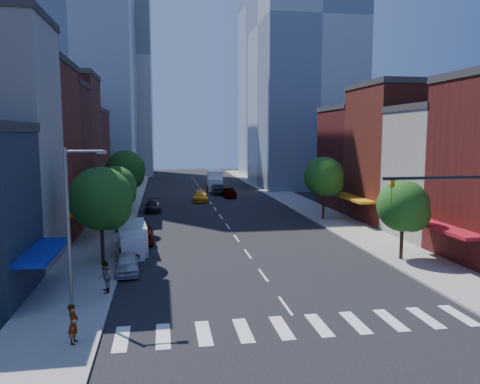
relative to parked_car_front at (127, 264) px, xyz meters
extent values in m
plane|color=black|center=(9.50, -8.05, -0.71)|extent=(220.00, 220.00, 0.00)
cube|color=gray|center=(-3.00, 31.95, -0.64)|extent=(5.00, 120.00, 0.15)
cube|color=gray|center=(22.00, 31.95, -0.64)|extent=(5.00, 120.00, 0.15)
cube|color=silver|center=(9.50, -11.05, -0.71)|extent=(19.00, 3.00, 0.01)
cube|color=maroon|center=(-11.50, 12.45, 7.29)|extent=(12.00, 9.00, 16.00)
cube|color=#4C1313|center=(-11.50, 20.95, 6.79)|extent=(12.00, 8.00, 15.00)
cube|color=maroon|center=(-11.50, 29.45, 7.79)|extent=(12.00, 9.00, 17.00)
cube|color=#4C1313|center=(-11.50, 38.95, 5.79)|extent=(12.00, 10.00, 13.00)
cube|color=silver|center=(30.50, 6.95, 5.29)|extent=(12.00, 8.00, 12.00)
cube|color=maroon|center=(30.50, 15.95, 6.79)|extent=(12.00, 10.00, 15.00)
cube|color=#4C1313|center=(30.50, 25.95, 5.79)|extent=(12.00, 10.00, 13.00)
cube|color=#8C99A8|center=(-12.50, 61.95, 34.29)|extent=(20.00, 22.00, 70.00)
cube|color=#9EA5AD|center=(29.50, 53.95, 29.29)|extent=(18.00, 20.00, 60.00)
cube|color=#8C99A8|center=(33.50, 76.95, 39.29)|extent=(22.00, 22.00, 80.00)
cube|color=#9EA5AD|center=(-8.50, 86.95, 27.29)|extent=(18.00, 18.00, 56.00)
cylinder|color=black|center=(16.50, -12.55, 7.04)|extent=(7.00, 0.16, 0.16)
imported|color=gold|center=(13.50, -12.55, 6.44)|extent=(0.22, 0.18, 1.10)
cylinder|color=slate|center=(-2.50, -7.05, 3.94)|extent=(0.20, 0.20, 9.00)
cylinder|color=slate|center=(-1.50, -7.05, 8.24)|extent=(2.00, 0.14, 0.14)
cube|color=slate|center=(-0.60, -7.05, 8.19)|extent=(0.50, 0.25, 0.18)
cylinder|color=black|center=(-2.00, 2.95, 1.40)|extent=(0.28, 0.28, 3.92)
sphere|color=#1A4112|center=(-2.00, 2.95, 4.34)|extent=(4.80, 4.80, 4.80)
sphere|color=#1A4112|center=(-1.40, 2.65, 3.64)|extent=(3.36, 3.36, 3.36)
cylinder|color=black|center=(-2.00, 13.95, 1.26)|extent=(0.28, 0.28, 3.64)
sphere|color=#1A4112|center=(-2.00, 13.95, 3.99)|extent=(4.20, 4.20, 4.20)
sphere|color=#1A4112|center=(-1.40, 13.65, 3.34)|extent=(2.94, 2.94, 2.94)
cylinder|color=black|center=(-2.00, 27.95, 1.54)|extent=(0.28, 0.28, 4.20)
sphere|color=#1A4112|center=(-2.00, 27.95, 4.69)|extent=(5.00, 5.00, 5.00)
sphere|color=#1A4112|center=(-1.40, 27.65, 3.94)|extent=(3.50, 3.50, 3.50)
cylinder|color=black|center=(21.00, -0.05, 1.12)|extent=(0.28, 0.28, 3.36)
sphere|color=#1A4112|center=(21.00, -0.05, 3.64)|extent=(4.00, 4.00, 4.00)
sphere|color=#1A4112|center=(21.60, -0.35, 3.04)|extent=(2.80, 2.80, 2.80)
cylinder|color=black|center=(21.00, 17.95, 1.40)|extent=(0.28, 0.28, 3.92)
sphere|color=#1A4112|center=(21.00, 17.95, 4.34)|extent=(4.60, 4.60, 4.60)
sphere|color=#1A4112|center=(21.60, 17.65, 3.64)|extent=(3.22, 3.22, 3.22)
imported|color=#AAAAAF|center=(0.00, 0.00, 0.00)|extent=(1.96, 4.29, 1.43)
imported|color=black|center=(0.00, 5.24, 0.04)|extent=(1.60, 4.55, 1.50)
imported|color=#999999|center=(0.39, 9.48, 0.04)|extent=(2.73, 5.54, 1.51)
imported|color=black|center=(1.34, 27.28, 0.00)|extent=(2.25, 5.01, 1.43)
cube|color=silver|center=(0.00, 5.20, 0.23)|extent=(2.33, 4.68, 1.89)
cube|color=black|center=(0.21, 3.50, 0.50)|extent=(1.76, 1.09, 0.81)
cylinder|color=black|center=(-0.62, 3.58, -0.40)|extent=(0.31, 0.71, 0.68)
cylinder|color=black|center=(0.99, 3.78, -0.40)|extent=(0.31, 0.71, 0.68)
cylinder|color=black|center=(-0.99, 6.62, -0.40)|extent=(0.31, 0.71, 0.68)
cylinder|color=black|center=(0.62, 6.81, -0.40)|extent=(0.31, 0.71, 0.68)
cube|color=silver|center=(0.00, 6.74, 0.46)|extent=(2.79, 5.78, 2.34)
cube|color=black|center=(0.22, 4.63, 0.79)|extent=(2.17, 1.32, 1.00)
cylinder|color=black|center=(-0.81, 4.75, -0.32)|extent=(0.36, 0.87, 0.85)
cylinder|color=black|center=(1.19, 4.96, -0.32)|extent=(0.36, 0.87, 0.85)
cylinder|color=black|center=(-1.19, 8.53, -0.32)|extent=(0.36, 0.87, 0.85)
cylinder|color=black|center=(0.81, 8.73, -0.32)|extent=(0.36, 0.87, 0.85)
imported|color=#FFA80D|center=(8.19, 35.62, 0.05)|extent=(2.68, 5.45, 1.53)
imported|color=black|center=(11.66, 43.75, 0.10)|extent=(1.82, 4.98, 1.63)
imported|color=#999999|center=(13.02, 39.25, 0.10)|extent=(2.00, 4.81, 1.63)
cube|color=white|center=(11.94, 50.26, 1.06)|extent=(3.21, 7.39, 3.55)
cube|color=white|center=(11.61, 46.06, 0.51)|extent=(2.59, 2.18, 2.22)
cylinder|color=black|center=(10.47, 47.04, -0.21)|extent=(0.41, 1.02, 1.00)
cylinder|color=black|center=(12.90, 46.85, -0.21)|extent=(0.41, 1.02, 1.00)
cylinder|color=black|center=(10.85, 52.01, -0.21)|extent=(0.41, 1.02, 1.00)
cylinder|color=black|center=(13.29, 51.82, -0.21)|extent=(0.41, 1.02, 1.00)
imported|color=#999999|center=(-1.61, -11.46, 0.37)|extent=(0.55, 0.75, 1.87)
imported|color=#999999|center=(-1.00, -4.44, 0.42)|extent=(0.93, 1.09, 1.97)
camera|label=1|loc=(2.61, -33.30, 9.12)|focal=35.00mm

